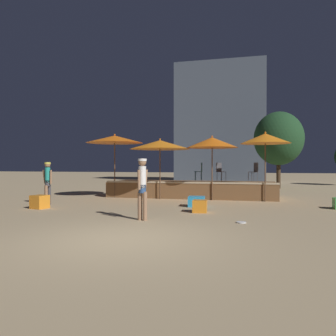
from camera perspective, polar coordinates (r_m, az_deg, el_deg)
The scene contains 17 objects.
ground_plane at distance 7.34m, azimuth -8.03°, elevation -12.22°, with size 120.00×120.00×0.00m, color tan.
wooden_deck at distance 16.76m, azimuth 4.25°, elevation -3.69°, with size 8.21×2.93×0.83m.
patio_umbrella_0 at distance 15.46m, azimuth -1.40°, elevation 4.07°, with size 2.85×2.85×2.86m.
patio_umbrella_1 at distance 15.02m, azimuth 16.59°, elevation 4.93°, with size 2.18×2.18×3.08m.
patio_umbrella_2 at distance 16.40m, azimuth -9.27°, elevation 4.96°, with size 2.77×2.77×3.14m.
patio_umbrella_3 at distance 15.11m, azimuth 7.69°, elevation 4.41°, with size 2.34×2.34×2.96m.
cube_seat_1 at distance 13.09m, azimuth -21.44°, elevation -5.50°, with size 0.62×0.62×0.49m.
cube_seat_2 at distance 11.27m, azimuth 5.57°, elevation -6.64°, with size 0.50×0.50×0.42m.
cube_seat_3 at distance 12.79m, azimuth 4.99°, elevation -5.83°, with size 0.68×0.68×0.39m.
person_0 at distance 9.59m, azimuth -4.49°, elevation -2.92°, with size 0.30×0.49×1.81m.
person_1 at distance 14.02m, azimuth -20.23°, elevation -2.10°, with size 0.48×0.30×1.73m.
bistro_chair_0 at distance 16.63m, azimuth 5.62°, elevation -0.29°, with size 0.40×0.40×0.90m.
bistro_chair_1 at distance 16.30m, azimuth 9.06°, elevation -0.31°, with size 0.48×0.48×0.90m.
bistro_chair_2 at distance 16.10m, azimuth 14.84°, elevation -0.34°, with size 0.47×0.47×0.90m.
frisbee_disc at distance 9.46m, azimuth 12.64°, elevation -9.22°, with size 0.26×0.26×0.03m.
background_tree_1 at distance 23.64m, azimuth 18.71°, elevation 4.87°, with size 3.32×3.32×5.24m.
distant_building at distance 31.78m, azimuth 9.17°, elevation 7.53°, with size 8.11×4.69×10.94m.
Camera 1 is at (2.66, -6.64, 1.63)m, focal length 35.00 mm.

